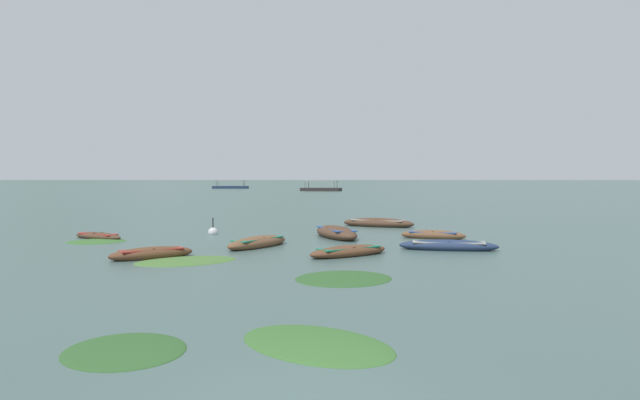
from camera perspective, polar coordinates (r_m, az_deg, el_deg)
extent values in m
plane|color=#425B56|center=(1506.46, 4.31, 2.14)|extent=(6000.00, 6000.00, 0.00)
cone|color=#56665B|center=(3034.64, -26.83, 6.59)|extent=(1663.15, 1663.15, 490.42)
cone|color=#56665B|center=(2452.08, -4.45, 7.34)|extent=(1666.81, 1666.81, 440.78)
ellipsoid|color=#4C3323|center=(26.51, 1.69, -3.46)|extent=(2.93, 4.43, 0.69)
cube|color=#28519E|center=(26.49, 1.69, -3.02)|extent=(2.11, 3.19, 0.05)
cube|color=#4C3323|center=(26.49, 1.69, -2.91)|extent=(0.92, 0.44, 0.04)
ellipsoid|color=brown|center=(20.52, -17.14, -5.40)|extent=(2.93, 2.56, 0.51)
cube|color=#B22D28|center=(20.50, -17.14, -4.97)|extent=(2.11, 1.84, 0.05)
cube|color=brown|center=(20.49, -17.15, -4.83)|extent=(0.44, 0.53, 0.04)
ellipsoid|color=brown|center=(23.00, -6.50, -4.46)|extent=(2.62, 3.69, 0.56)
cube|color=#197A56|center=(22.98, -6.50, -4.04)|extent=(1.88, 2.66, 0.05)
cube|color=brown|center=(22.97, -6.50, -3.91)|extent=(0.67, 0.41, 0.04)
ellipsoid|color=#4C3323|center=(27.98, -22.13, -3.52)|extent=(3.10, 2.07, 0.38)
cube|color=#B22D28|center=(27.97, -22.14, -3.29)|extent=(2.23, 1.49, 0.05)
cube|color=#4C3323|center=(27.96, -22.14, -3.19)|extent=(0.31, 0.52, 0.04)
ellipsoid|color=#4C3323|center=(32.66, 6.08, -2.43)|extent=(4.55, 2.66, 0.64)
cube|color=#B7B2A3|center=(32.65, 6.08, -2.09)|extent=(3.27, 1.92, 0.05)
cube|color=#4C3323|center=(32.64, 6.08, -2.01)|extent=(0.37, 0.85, 0.04)
ellipsoid|color=navy|center=(22.50, 13.25, -4.69)|extent=(4.00, 1.37, 0.51)
cube|color=#B7B2A3|center=(22.48, 13.25, -4.30)|extent=(2.88, 0.99, 0.05)
cube|color=navy|center=(22.47, 13.25, -4.17)|extent=(0.15, 0.68, 0.04)
ellipsoid|color=brown|center=(20.32, 3.03, -5.40)|extent=(3.31, 2.96, 0.48)
cube|color=#197A56|center=(20.30, 3.03, -5.00)|extent=(2.38, 2.13, 0.05)
cube|color=brown|center=(20.30, 3.03, -4.86)|extent=(0.49, 0.58, 0.04)
ellipsoid|color=brown|center=(26.56, 11.71, -3.62)|extent=(3.16, 1.60, 0.50)
cube|color=#28519E|center=(26.55, 11.71, -3.30)|extent=(2.28, 1.15, 0.05)
cube|color=brown|center=(26.54, 11.71, -3.19)|extent=(0.22, 0.57, 0.04)
cube|color=navy|center=(157.42, -9.32, 1.28)|extent=(10.26, 4.61, 0.90)
cylinder|color=#4C4742|center=(158.30, -7.89, 1.70)|extent=(0.10, 0.10, 1.80)
cylinder|color=#4C4742|center=(155.48, -8.02, 1.69)|extent=(0.10, 0.10, 1.80)
cylinder|color=#4C4742|center=(159.41, -10.59, 1.69)|extent=(0.10, 0.10, 1.80)
cylinder|color=#4C4742|center=(156.61, -10.77, 1.68)|extent=(0.10, 0.10, 1.80)
cube|color=#9E998E|center=(157.40, -9.32, 2.02)|extent=(8.62, 3.87, 0.12)
cube|color=#2D2826|center=(124.56, 0.12, 1.07)|extent=(9.53, 5.36, 0.90)
cylinder|color=#4C4742|center=(124.09, -1.58, 1.58)|extent=(0.10, 0.10, 1.80)
cylinder|color=#4C4742|center=(126.84, -1.21, 1.59)|extent=(0.10, 0.10, 1.80)
cylinder|color=#4C4742|center=(122.32, 1.49, 1.57)|extent=(0.10, 0.10, 1.80)
cylinder|color=#4C4742|center=(125.11, 1.80, 1.59)|extent=(0.10, 0.10, 1.80)
cube|color=#9E998E|center=(124.54, 0.12, 2.00)|extent=(8.01, 4.51, 0.12)
sphere|color=silver|center=(28.48, -11.09, -3.33)|extent=(0.50, 0.50, 0.50)
cylinder|color=black|center=(28.45, -11.10, -2.59)|extent=(0.06, 0.06, 0.74)
ellipsoid|color=#38662D|center=(9.71, -0.39, -14.80)|extent=(3.59, 3.37, 0.14)
ellipsoid|color=#477033|center=(19.49, -13.79, -6.22)|extent=(4.14, 3.70, 0.14)
ellipsoid|color=#38662D|center=(26.70, -22.27, -4.04)|extent=(3.24, 3.11, 0.14)
ellipsoid|color=#2D5628|center=(9.91, -19.67, -14.59)|extent=(2.90, 2.90, 0.14)
ellipsoid|color=#2D5628|center=(15.72, 2.48, -8.19)|extent=(3.79, 3.73, 0.14)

